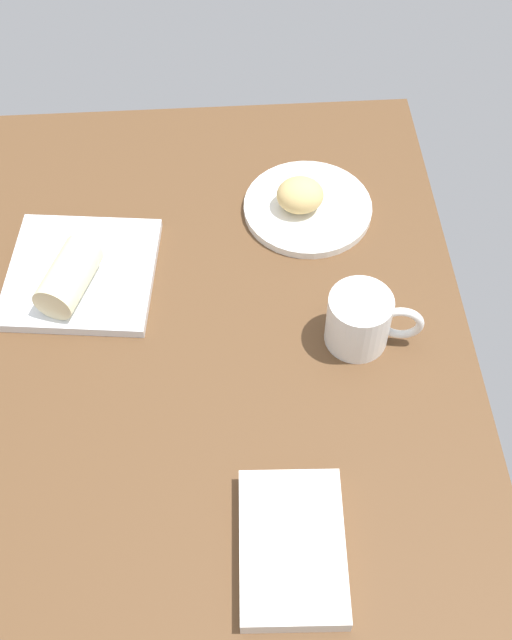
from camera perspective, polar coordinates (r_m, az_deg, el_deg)
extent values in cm
cube|color=brown|center=(120.52, -6.16, -2.88)|extent=(110.00, 90.00, 4.00)
cylinder|color=white|center=(136.02, 3.66, 7.88)|extent=(21.30, 21.30, 1.40)
ellipsoid|color=#D5B46E|center=(133.27, 3.13, 8.78)|extent=(7.08, 7.80, 5.35)
cube|color=white|center=(129.14, -12.19, 3.25)|extent=(24.95, 24.95, 1.60)
cylinder|color=silver|center=(130.50, -11.68, 5.56)|extent=(5.64, 5.64, 2.79)
cylinder|color=#CB4E24|center=(129.71, -11.76, 5.88)|extent=(4.63, 4.63, 0.40)
cylinder|color=beige|center=(123.91, -13.06, 2.96)|extent=(13.06, 9.90, 6.14)
cube|color=silver|center=(103.43, 2.56, -15.70)|extent=(20.21, 13.84, 2.61)
cylinder|color=white|center=(116.97, 7.22, 0.00)|extent=(9.27, 9.27, 9.01)
cylinder|color=#B17D38|center=(113.87, 7.42, 1.16)|extent=(7.60, 7.60, 0.40)
torus|color=white|center=(117.43, 10.19, -0.32)|extent=(2.45, 6.71, 6.60)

